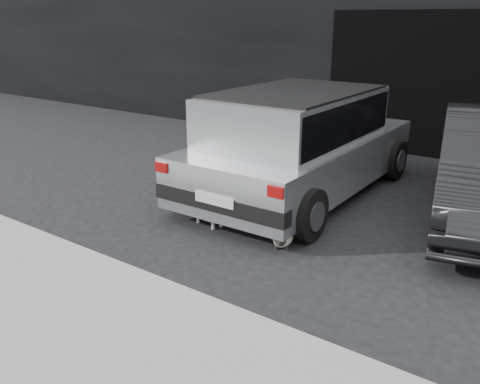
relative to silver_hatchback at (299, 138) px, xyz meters
The scene contains 8 objects.
ground 1.09m from the silver_hatchback, 99.56° to the right, with size 80.00×80.00×0.00m, color black.
building_facade 5.63m from the silver_hatchback, 80.55° to the left, with size 34.00×4.00×5.00m, color black.
garage_opening 3.44m from the silver_hatchback, 75.00° to the left, with size 4.00×0.10×2.60m, color black.
curb 3.50m from the silver_hatchback, 74.99° to the right, with size 18.00×0.25×0.12m, color gray.
sidewalk 4.65m from the silver_hatchback, 78.88° to the right, with size 18.00×2.20×0.11m, color gray.
silver_hatchback is the anchor object (origin of this frame).
cat_siamese 1.98m from the silver_hatchback, 65.32° to the right, with size 0.40×0.63×0.24m.
cat_white 1.82m from the silver_hatchback, 99.21° to the right, with size 0.75×0.35×0.35m.
Camera 1 is at (3.56, -5.54, 2.46)m, focal length 38.00 mm.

